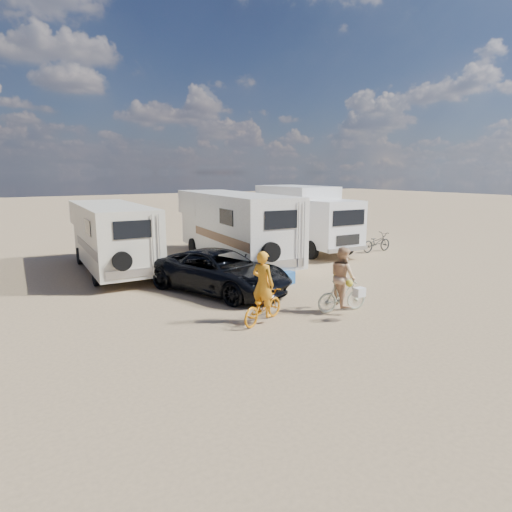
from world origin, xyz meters
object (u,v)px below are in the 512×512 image
dark_suv (220,271)px  box_truck (306,219)px  rv_left (112,238)px  bike_woman (342,296)px  rv_main (234,228)px  bike_parked (376,242)px  rider_man (263,290)px  rider_woman (343,283)px  crate (267,270)px  cooler (286,278)px  bike_man (263,306)px

dark_suv → box_truck: bearing=10.5°
rv_left → bike_woman: 9.76m
rv_main → bike_parked: (7.31, -1.62, -1.04)m
bike_woman → rider_man: size_ratio=0.89×
rider_woman → crate: bearing=3.8°
rider_man → cooler: (2.87, 2.89, -0.65)m
rv_left → dark_suv: rv_left is taller
bike_parked → rv_left: bearing=77.9°
rv_main → bike_woman: size_ratio=5.39×
dark_suv → cooler: 2.52m
rv_main → cooler: (-0.29, -4.38, -1.30)m
rv_main → dark_suv: (-2.74, -3.99, -0.83)m
cooler → dark_suv: bearing=152.7°
box_truck → cooler: bearing=-131.7°
rider_woman → box_truck: bearing=-20.5°
rv_main → bike_man: size_ratio=5.11×
rv_left → bike_man: (1.84, -8.29, -0.91)m
box_truck → bike_parked: bearing=-33.8°
rv_left → crate: rv_left is taller
bike_parked → crate: 7.45m
rv_left → bike_man: bearing=-74.9°
dark_suv → rider_woman: 4.24m
box_truck → cooler: box_truck is taller
rv_left → bike_woman: bearing=-61.5°
rv_left → bike_parked: 12.63m
rv_left → bike_parked: rv_left is taller
rider_woman → rv_left: bearing=37.9°
rider_man → box_truck: bearing=-67.4°
cooler → rv_main: bearing=68.0°
rider_woman → bike_parked: 10.13m
box_truck → crate: bearing=-141.6°
crate → bike_man: bearing=-124.6°
rv_main → rider_woman: 7.80m
rider_man → dark_suv: bearing=-30.3°
dark_suv → cooler: bearing=-30.4°
bike_woman → rider_woman: (-0.00, 0.00, 0.39)m
box_truck → bike_woman: box_truck is taller
rv_main → dark_suv: 4.91m
cooler → bike_parked: bearing=1.7°
rider_woman → rider_man: bearing=91.2°
rv_left → dark_suv: bearing=-63.1°
rider_man → bike_parked: bearing=-84.5°
bike_man → bike_woman: bike_woman is taller
dark_suv → rider_man: size_ratio=2.86×
crate → rv_left: bearing=142.7°
dark_suv → rv_left: bearing=93.1°
rider_woman → bike_parked: rider_woman is taller
rv_left → bike_parked: bearing=-9.6°
cooler → rider_woman: bearing=-116.1°
rider_man → rider_woman: size_ratio=1.03×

